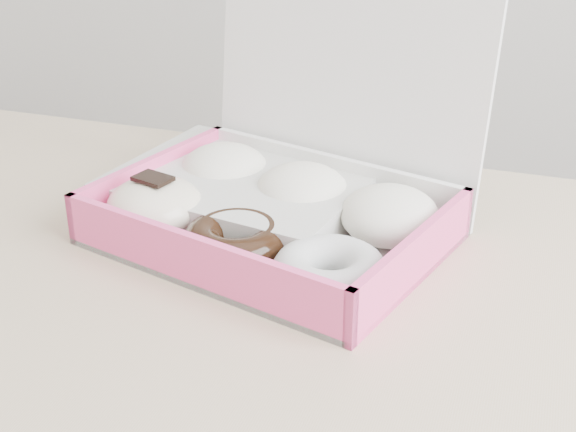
% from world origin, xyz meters
% --- Properties ---
extents(table, '(1.20, 0.80, 0.75)m').
position_xyz_m(table, '(0.00, 0.00, 0.67)').
color(table, tan).
rests_on(table, ground).
extents(donut_box, '(0.40, 0.36, 0.25)m').
position_xyz_m(donut_box, '(-0.04, 0.15, 0.79)').
color(donut_box, white).
rests_on(donut_box, table).
extents(newspapers, '(0.30, 0.26, 0.04)m').
position_xyz_m(newspapers, '(-0.10, 0.19, 0.77)').
color(newspapers, beige).
rests_on(newspapers, table).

